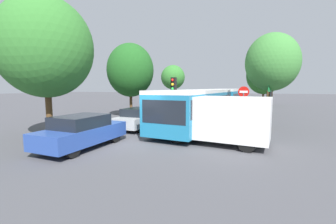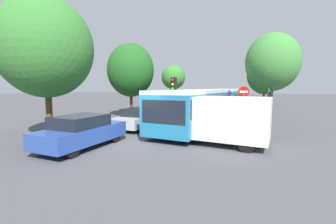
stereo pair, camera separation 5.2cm
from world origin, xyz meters
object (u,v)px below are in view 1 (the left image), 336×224
at_px(tree_left_far, 173,77).
at_px(tree_right_mid, 269,67).
at_px(tree_left_mid, 129,72).
at_px(articulated_bus, 212,103).
at_px(queued_car_blue, 82,131).
at_px(no_entry_sign, 243,101).
at_px(queued_car_navy, 171,110).
at_px(tree_right_near, 272,62).
at_px(white_van, 219,119).
at_px(queued_car_silver, 139,118).
at_px(tree_right_far, 264,75).
at_px(city_bus_rear, 211,96).
at_px(direction_sign_post, 271,90).
at_px(tree_left_near, 45,48).
at_px(traffic_light, 174,91).
at_px(queued_car_black, 188,105).

xyz_separation_m(tree_left_far, tree_right_mid, (11.70, -4.01, 0.65)).
bearing_deg(tree_left_mid, articulated_bus, 2.76).
height_order(queued_car_blue, no_entry_sign, no_entry_sign).
relative_size(queued_car_blue, queued_car_navy, 1.02).
bearing_deg(no_entry_sign, tree_right_near, 115.38).
relative_size(no_entry_sign, tree_left_far, 0.49).
height_order(white_van, tree_right_mid, tree_right_mid).
distance_m(queued_car_silver, tree_right_near, 9.40).
relative_size(no_entry_sign, tree_right_far, 0.38).
relative_size(articulated_bus, city_bus_rear, 1.57).
xyz_separation_m(white_van, tree_right_near, (2.45, 5.29, 3.12)).
relative_size(queued_car_navy, direction_sign_post, 1.18).
height_order(tree_left_far, tree_right_far, tree_right_far).
relative_size(articulated_bus, tree_left_near, 2.36).
xyz_separation_m(white_van, tree_left_far, (-9.12, 17.72, 2.87)).
distance_m(traffic_light, no_entry_sign, 4.60).
bearing_deg(tree_left_mid, no_entry_sign, -14.17).
xyz_separation_m(no_entry_sign, tree_left_mid, (-10.16, 2.56, 2.32)).
height_order(queued_car_black, tree_right_mid, tree_right_mid).
bearing_deg(tree_right_far, queued_car_silver, -108.27).
distance_m(traffic_light, tree_right_mid, 12.63).
bearing_deg(queued_car_navy, direction_sign_post, -107.81).
relative_size(queued_car_silver, tree_right_mid, 0.63).
relative_size(tree_left_mid, tree_right_far, 0.90).
bearing_deg(queued_car_silver, tree_right_far, -17.41).
distance_m(queued_car_blue, queued_car_black, 16.69).
relative_size(queued_car_black, no_entry_sign, 1.46).
xyz_separation_m(articulated_bus, queued_car_blue, (-3.87, -10.44, -0.74)).
bearing_deg(city_bus_rear, tree_right_mid, -145.48).
bearing_deg(traffic_light, queued_car_silver, -61.39).
distance_m(white_van, tree_left_near, 9.73).
xyz_separation_m(tree_right_near, tree_right_mid, (0.13, 8.42, 0.39)).
bearing_deg(queued_car_black, tree_right_near, -134.87).
height_order(articulated_bus, no_entry_sign, no_entry_sign).
xyz_separation_m(queued_car_black, white_van, (5.73, -13.69, 0.52)).
relative_size(tree_right_mid, tree_right_far, 0.85).
xyz_separation_m(city_bus_rear, white_van, (5.62, -26.73, -0.15)).
distance_m(city_bus_rear, tree_left_mid, 20.19).
height_order(city_bus_rear, white_van, city_bus_rear).
relative_size(traffic_light, tree_right_mid, 0.53).
bearing_deg(traffic_light, tree_left_far, -146.40).
distance_m(tree_left_mid, tree_right_far, 22.52).
xyz_separation_m(queued_car_black, tree_right_far, (8.07, 12.64, 3.89)).
xyz_separation_m(queued_car_blue, tree_left_mid, (-3.66, 10.08, 3.43)).
bearing_deg(tree_right_near, articulated_bus, 153.22).
height_order(queued_car_black, tree_left_far, tree_left_far).
bearing_deg(direction_sign_post, queued_car_blue, 58.70).
bearing_deg(tree_left_near, white_van, 13.23).
xyz_separation_m(queued_car_navy, no_entry_sign, (6.34, -3.17, 1.13)).
xyz_separation_m(articulated_bus, traffic_light, (-1.60, -4.62, 1.00)).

